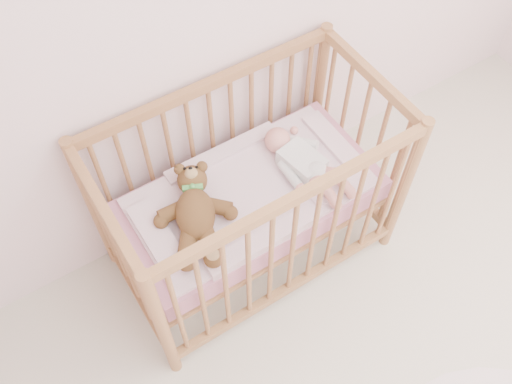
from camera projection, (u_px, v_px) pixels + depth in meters
crib at (250, 199)px, 2.72m from camera, size 1.36×0.76×1.00m
mattress at (250, 201)px, 2.73m from camera, size 1.22×0.62×0.13m
blanket at (250, 192)px, 2.67m from camera, size 1.10×0.58×0.06m
baby at (302, 160)px, 2.68m from camera, size 0.37×0.60×0.14m
teddy_bear at (195, 214)px, 2.50m from camera, size 0.58×0.67×0.15m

